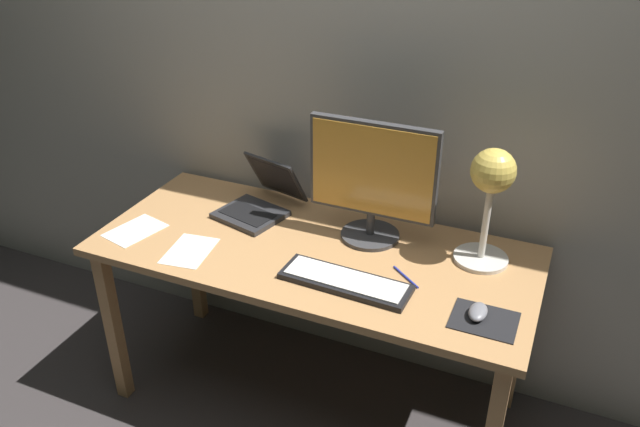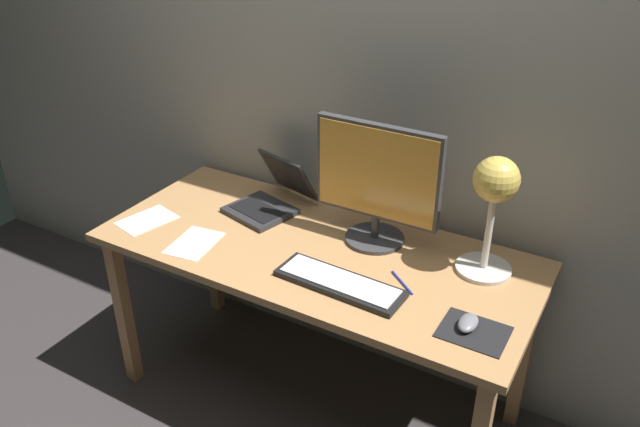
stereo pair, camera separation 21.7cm
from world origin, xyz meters
TOP-DOWN VIEW (x-y plane):
  - ground_plane at (0.00, 0.00)m, footprint 4.80×4.80m
  - back_wall at (0.00, 0.40)m, footprint 4.80×0.06m
  - desk at (0.00, 0.00)m, footprint 1.60×0.70m
  - monitor at (0.16, 0.16)m, footprint 0.47×0.22m
  - keyboard_main at (0.19, -0.16)m, footprint 0.45×0.16m
  - laptop at (-0.30, 0.19)m, footprint 0.31×0.37m
  - desk_lamp at (0.57, 0.16)m, footprint 0.19×0.19m
  - mousepad at (0.65, -0.17)m, footprint 0.20×0.16m
  - mouse at (0.63, -0.16)m, footprint 0.06×0.10m
  - paper_sheet_near_mouse at (-0.40, -0.20)m, footprint 0.18×0.23m
  - paper_sheet_by_keyboard at (-0.67, -0.16)m, footprint 0.19×0.24m
  - pen at (0.36, -0.05)m, footprint 0.11×0.09m

SIDE VIEW (x-z plane):
  - ground_plane at x=0.00m, z-range 0.00..0.00m
  - desk at x=0.00m, z-range 0.29..1.03m
  - paper_sheet_near_mouse at x=-0.40m, z-range 0.74..0.74m
  - paper_sheet_by_keyboard at x=-0.67m, z-range 0.74..0.74m
  - mousepad at x=0.65m, z-range 0.74..0.74m
  - pen at x=0.36m, z-range 0.74..0.75m
  - keyboard_main at x=0.19m, z-range 0.74..0.76m
  - mouse at x=0.63m, z-range 0.74..0.78m
  - laptop at x=-0.30m, z-range 0.69..0.90m
  - monitor at x=0.16m, z-range 0.76..1.21m
  - desk_lamp at x=0.57m, z-range 0.82..1.25m
  - back_wall at x=0.00m, z-range 0.00..2.60m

